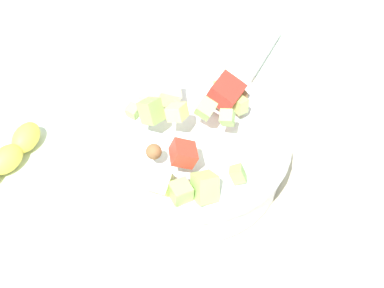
# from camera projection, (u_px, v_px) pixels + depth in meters

# --- Properties ---
(ground_plane) EXTENTS (2.40, 2.40, 0.00)m
(ground_plane) POSITION_uv_depth(u_px,v_px,m) (188.00, 171.00, 0.76)
(ground_plane) COLOR silver
(placemat) EXTENTS (0.41, 0.34, 0.01)m
(placemat) POSITION_uv_depth(u_px,v_px,m) (188.00, 170.00, 0.75)
(placemat) COLOR #BCB299
(placemat) RESTS_ON ground_plane
(salad_bowl) EXTENTS (0.27, 0.27, 0.13)m
(salad_bowl) POSITION_uv_depth(u_px,v_px,m) (192.00, 148.00, 0.72)
(salad_bowl) COLOR white
(salad_bowl) RESTS_ON placemat
(serving_spoon) EXTENTS (0.20, 0.10, 0.01)m
(serving_spoon) POSITION_uv_depth(u_px,v_px,m) (249.00, 75.00, 0.88)
(serving_spoon) COLOR #B7B7BC
(serving_spoon) RESTS_ON placemat
(banana_whole) EXTENTS (0.14, 0.10, 0.04)m
(banana_whole) POSITION_uv_depth(u_px,v_px,m) (4.00, 158.00, 0.75)
(banana_whole) COLOR yellow
(banana_whole) RESTS_ON ground_plane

